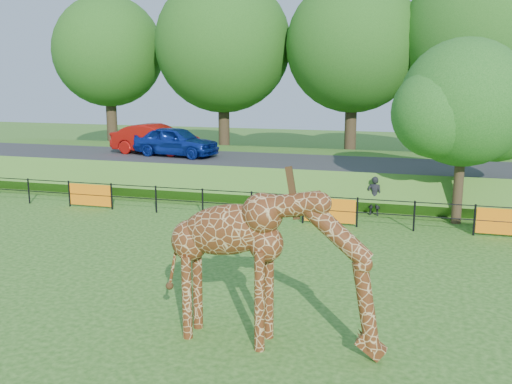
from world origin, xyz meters
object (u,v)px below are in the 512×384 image
car_blue (176,141)px  car_red (156,139)px  visitor (374,196)px  tree_east (467,108)px  giraffe (271,268)px

car_blue → car_red: bearing=80.8°
car_red → visitor: 12.48m
car_blue → tree_east: bearing=-98.8°
visitor → tree_east: size_ratio=0.23×
car_red → tree_east: size_ratio=0.69×
car_red → visitor: bearing=-104.8°
giraffe → car_blue: size_ratio=1.05×
visitor → tree_east: (3.16, -0.37, 3.50)m
giraffe → car_red: bearing=125.4°
giraffe → tree_east: (4.25, 11.47, 2.63)m
car_blue → visitor: size_ratio=2.82×
tree_east → visitor: bearing=173.3°
tree_east → giraffe: bearing=-110.3°
car_blue → tree_east: size_ratio=0.65×
giraffe → tree_east: 12.51m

